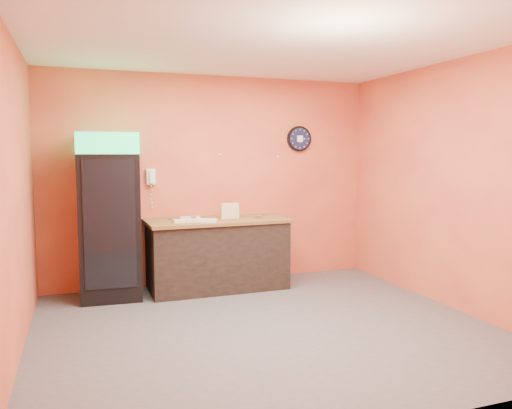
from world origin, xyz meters
name	(u,v)px	position (x,y,z in m)	size (l,w,h in m)	color
floor	(265,327)	(0.00, 0.00, 0.00)	(4.50, 4.50, 0.00)	#47474C
back_wall	(213,180)	(0.00, 2.00, 1.40)	(4.50, 0.02, 2.80)	#DF723F
left_wall	(13,196)	(-2.25, 0.00, 1.40)	(0.02, 4.00, 2.80)	#DF723F
right_wall	(450,185)	(2.25, 0.00, 1.40)	(0.02, 4.00, 2.80)	#DF723F
ceiling	(265,44)	(0.00, 0.00, 2.80)	(4.50, 4.00, 0.02)	white
beverage_cooler	(110,219)	(-1.38, 1.61, 0.98)	(0.74, 0.75, 2.00)	black
prep_counter	(217,255)	(-0.06, 1.61, 0.44)	(1.75, 0.78, 0.87)	black
wall_clock	(299,139)	(1.26, 1.97, 1.97)	(0.36, 0.06, 0.36)	black
wall_phone	(151,177)	(-0.85, 1.95, 1.46)	(0.11, 0.10, 0.20)	white
butcher_paper	(217,221)	(-0.06, 1.61, 0.89)	(1.81, 0.84, 0.04)	brown
sub_roll_stack	(230,211)	(0.12, 1.62, 1.01)	(0.24, 0.08, 0.20)	beige
wrapped_sandwich_left	(184,221)	(-0.52, 1.44, 0.93)	(0.26, 0.10, 0.04)	silver
wrapped_sandwich_mid	(205,221)	(-0.27, 1.37, 0.93)	(0.28, 0.11, 0.04)	silver
wrapped_sandwich_right	(190,218)	(-0.39, 1.69, 0.93)	(0.25, 0.10, 0.04)	silver
kitchen_tool	(194,218)	(-0.37, 1.57, 0.94)	(0.06, 0.06, 0.06)	silver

